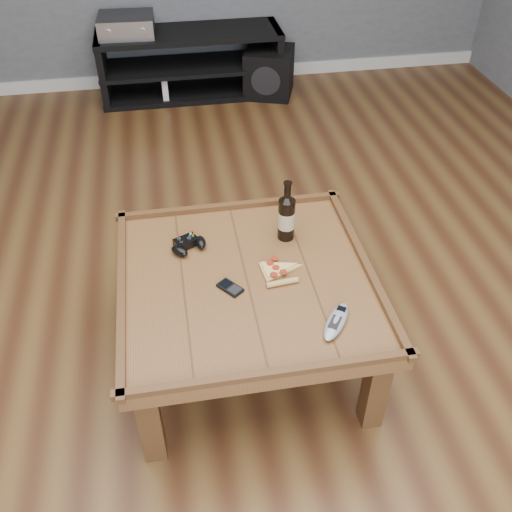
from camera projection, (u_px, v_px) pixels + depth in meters
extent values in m
plane|color=#412412|center=(248.00, 353.00, 2.54)|extent=(6.00, 6.00, 0.00)
cube|color=silver|center=(190.00, 76.00, 4.76)|extent=(5.00, 0.02, 0.10)
cube|color=brown|center=(247.00, 284.00, 2.27)|extent=(1.00, 1.00, 0.06)
cube|color=#3A200F|center=(151.00, 422.00, 2.04)|extent=(0.08, 0.08, 0.39)
cube|color=#3A200F|center=(375.00, 389.00, 2.15)|extent=(0.08, 0.08, 0.39)
cube|color=#3A200F|center=(145.00, 270.00, 2.67)|extent=(0.08, 0.08, 0.39)
cube|color=#3A200F|center=(318.00, 250.00, 2.78)|extent=(0.08, 0.08, 0.39)
cube|color=#3A200F|center=(230.00, 206.00, 2.60)|extent=(1.03, 0.03, 0.03)
cube|color=#3A200F|center=(270.00, 374.00, 1.87)|extent=(1.03, 0.03, 0.03)
cube|color=#3A200F|center=(365.00, 262.00, 2.30)|extent=(0.03, 1.03, 0.03)
cube|color=#3A200F|center=(121.00, 291.00, 2.18)|extent=(0.03, 1.03, 0.03)
cube|color=black|center=(189.00, 34.00, 4.30)|extent=(1.40, 0.45, 0.04)
cube|color=black|center=(191.00, 66.00, 4.46)|extent=(1.40, 0.45, 0.03)
cube|color=black|center=(193.00, 91.00, 4.60)|extent=(1.40, 0.45, 0.04)
cube|color=black|center=(103.00, 69.00, 4.36)|extent=(0.05, 0.44, 0.50)
cube|color=black|center=(275.00, 58.00, 4.54)|extent=(0.05, 0.44, 0.50)
cylinder|color=black|center=(286.00, 219.00, 2.39)|extent=(0.07, 0.07, 0.19)
cone|color=black|center=(287.00, 197.00, 2.32)|extent=(0.07, 0.07, 0.03)
cylinder|color=black|center=(288.00, 190.00, 2.29)|extent=(0.03, 0.03, 0.07)
cylinder|color=black|center=(288.00, 183.00, 2.27)|extent=(0.04, 0.04, 0.01)
cylinder|color=beige|center=(286.00, 219.00, 2.39)|extent=(0.07, 0.07, 0.08)
cube|color=black|center=(186.00, 242.00, 2.39)|extent=(0.11, 0.09, 0.03)
ellipsoid|color=black|center=(180.00, 251.00, 2.34)|extent=(0.09, 0.09, 0.04)
ellipsoid|color=black|center=(201.00, 242.00, 2.39)|extent=(0.05, 0.08, 0.04)
cylinder|color=black|center=(179.00, 239.00, 2.37)|extent=(0.02, 0.02, 0.01)
cylinder|color=black|center=(189.00, 238.00, 2.37)|extent=(0.02, 0.02, 0.01)
cylinder|color=yellow|center=(191.00, 234.00, 2.40)|extent=(0.01, 0.01, 0.01)
cylinder|color=red|center=(194.00, 234.00, 2.40)|extent=(0.01, 0.01, 0.01)
cylinder|color=#0C33CC|center=(190.00, 235.00, 2.39)|extent=(0.01, 0.01, 0.01)
cylinder|color=#0C9919|center=(193.00, 236.00, 2.39)|extent=(0.01, 0.01, 0.01)
cylinder|color=tan|center=(282.00, 282.00, 2.21)|extent=(0.13, 0.04, 0.02)
cylinder|color=#A42C15|center=(274.00, 275.00, 2.24)|extent=(0.03, 0.03, 0.00)
cylinder|color=#A42C15|center=(283.00, 272.00, 2.25)|extent=(0.03, 0.03, 0.00)
cylinder|color=#A42C15|center=(276.00, 268.00, 2.27)|extent=(0.03, 0.03, 0.00)
cylinder|color=#A42C15|center=(270.00, 263.00, 2.29)|extent=(0.03, 0.03, 0.00)
cylinder|color=#A42C15|center=(274.00, 258.00, 2.31)|extent=(0.03, 0.03, 0.00)
cube|color=black|center=(230.00, 288.00, 2.20)|extent=(0.10, 0.11, 0.01)
cube|color=black|center=(225.00, 284.00, 2.21)|extent=(0.06, 0.06, 0.00)
cube|color=black|center=(235.00, 289.00, 2.18)|extent=(0.06, 0.06, 0.00)
ellipsoid|color=#8F949C|center=(336.00, 321.00, 2.05)|extent=(0.17, 0.20, 0.03)
cube|color=black|center=(342.00, 309.00, 2.08)|extent=(0.04, 0.04, 0.00)
cube|color=black|center=(335.00, 322.00, 2.03)|extent=(0.07, 0.08, 0.00)
cube|color=black|center=(126.00, 25.00, 4.18)|extent=(0.41, 0.34, 0.14)
cube|color=#AEB1B8|center=(125.00, 32.00, 4.06)|extent=(0.40, 0.03, 0.14)
cylinder|color=#AEB1B8|center=(108.00, 33.00, 4.04)|extent=(0.05, 0.02, 0.05)
cylinder|color=#AEB1B8|center=(142.00, 32.00, 4.06)|extent=(0.05, 0.02, 0.05)
cube|color=black|center=(269.00, 72.00, 4.50)|extent=(0.46, 0.46, 0.36)
cylinder|color=black|center=(266.00, 81.00, 4.36)|extent=(0.22, 0.08, 0.23)
cube|color=gray|center=(166.00, 101.00, 4.49)|extent=(0.10, 0.17, 0.02)
cube|color=white|center=(165.00, 88.00, 4.42)|extent=(0.05, 0.15, 0.20)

